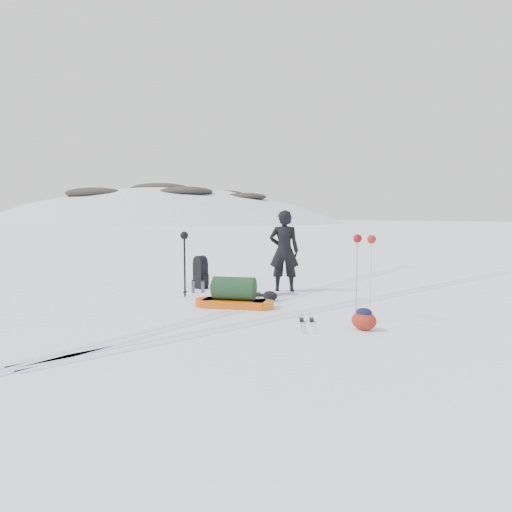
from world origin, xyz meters
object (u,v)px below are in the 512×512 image
at_px(pulk_sled, 234,296).
at_px(expedition_rucksack, 203,273).
at_px(ski_poles_black, 184,243).
at_px(skier, 284,251).

height_order(pulk_sled, expedition_rucksack, expedition_rucksack).
distance_m(pulk_sled, ski_poles_black, 1.89).
relative_size(skier, expedition_rucksack, 2.23).
bearing_deg(expedition_rucksack, skier, 33.29).
distance_m(expedition_rucksack, ski_poles_black, 1.43).
xyz_separation_m(pulk_sled, ski_poles_black, (-1.63, 0.22, 0.93)).
xyz_separation_m(skier, ski_poles_black, (-1.18, -2.00, 0.22)).
distance_m(skier, pulk_sled, 2.38).
relative_size(skier, pulk_sled, 1.18).
bearing_deg(skier, pulk_sled, 68.15).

